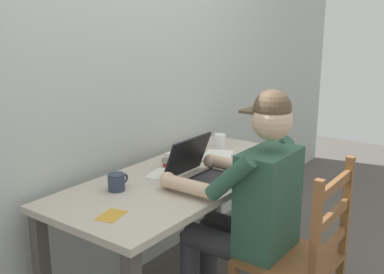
{
  "coord_description": "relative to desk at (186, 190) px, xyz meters",
  "views": [
    {
      "loc": [
        -1.9,
        -1.43,
        1.55
      ],
      "look_at": [
        -0.01,
        -0.05,
        0.95
      ],
      "focal_mm": 42.82,
      "sensor_mm": 36.0,
      "label": 1
    }
  ],
  "objects": [
    {
      "name": "back_wall",
      "position": [
        0.0,
        0.42,
        0.67
      ],
      "size": [
        6.0,
        0.04,
        2.6
      ],
      "color": "beige",
      "rests_on": "ground"
    },
    {
      "name": "desk",
      "position": [
        0.0,
        0.0,
        0.0
      ],
      "size": [
        1.6,
        0.69,
        0.73
      ],
      "color": "#BCB29E",
      "rests_on": "ground"
    },
    {
      "name": "seated_person",
      "position": [
        -0.05,
        -0.42,
        0.05
      ],
      "size": [
        0.5,
        0.6,
        1.25
      ],
      "color": "#2D5642",
      "rests_on": "ground"
    },
    {
      "name": "wooden_chair",
      "position": [
        -0.05,
        -0.7,
        -0.17
      ],
      "size": [
        0.42,
        0.42,
        0.94
      ],
      "color": "brown",
      "rests_on": "ground"
    },
    {
      "name": "laptop",
      "position": [
        -0.04,
        -0.13,
        0.14
      ],
      "size": [
        0.33,
        0.31,
        0.22
      ],
      "color": "black",
      "rests_on": "desk"
    },
    {
      "name": "computer_mouse",
      "position": [
        0.22,
        -0.19,
        0.11
      ],
      "size": [
        0.06,
        0.1,
        0.03
      ],
      "primitive_type": "ellipsoid",
      "color": "black",
      "rests_on": "desk"
    },
    {
      "name": "coffee_mug_white",
      "position": [
        0.54,
        0.13,
        0.14
      ],
      "size": [
        0.12,
        0.08,
        0.09
      ],
      "color": "white",
      "rests_on": "desk"
    },
    {
      "name": "coffee_mug_dark",
      "position": [
        -0.4,
        0.13,
        0.14
      ],
      "size": [
        0.12,
        0.08,
        0.09
      ],
      "color": "#2D384C",
      "rests_on": "desk"
    },
    {
      "name": "book_stack_main",
      "position": [
        0.1,
        0.12,
        0.13
      ],
      "size": [
        0.18,
        0.17,
        0.08
      ],
      "color": "#BC332D",
      "rests_on": "desk"
    },
    {
      "name": "paper_pile_near_laptop",
      "position": [
        -0.08,
        0.09,
        0.09
      ],
      "size": [
        0.21,
        0.18,
        0.01
      ],
      "primitive_type": "cube",
      "rotation": [
        0.0,
        0.0,
        0.23
      ],
      "color": "silver",
      "rests_on": "desk"
    },
    {
      "name": "paper_pile_back_corner",
      "position": [
        0.36,
        0.03,
        0.1
      ],
      "size": [
        0.29,
        0.25,
        0.01
      ],
      "primitive_type": "cube",
      "rotation": [
        0.0,
        0.0,
        0.41
      ],
      "color": "white",
      "rests_on": "desk"
    },
    {
      "name": "landscape_photo_print",
      "position": [
        -0.63,
        -0.07,
        0.09
      ],
      "size": [
        0.15,
        0.12,
        0.0
      ],
      "primitive_type": "cube",
      "rotation": [
        0.0,
        0.0,
        0.25
      ],
      "color": "gold",
      "rests_on": "desk"
    }
  ]
}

